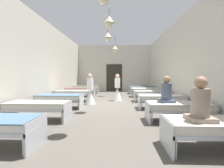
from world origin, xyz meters
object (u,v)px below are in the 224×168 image
(bed_left_row_3, at_px, (72,93))
(patient_seated_primary, at_px, (200,104))
(bed_right_row_5, at_px, (142,88))
(nurse_mid_aisle, at_px, (90,93))
(bed_right_row_2, at_px, (162,98))
(bed_left_row_4, at_px, (80,90))
(bed_right_row_1, at_px, (179,107))
(bed_left_row_1, at_px, (38,106))
(bed_right_row_4, at_px, (146,90))
(patient_seated_secondary, at_px, (166,93))
(bed_left_row_2, at_px, (60,98))
(bed_left_row_5, at_px, (86,88))
(bed_right_row_3, at_px, (152,93))
(bed_right_row_0, at_px, (217,127))
(nurse_near_aisle, at_px, (117,91))

(bed_left_row_3, relative_size, patient_seated_primary, 2.38)
(bed_right_row_5, xyz_separation_m, nurse_mid_aisle, (-3.19, -4.67, 0.09))
(bed_right_row_2, relative_size, bed_left_row_4, 1.00)
(bed_right_row_1, bearing_deg, bed_left_row_3, 138.66)
(bed_right_row_5, bearing_deg, bed_left_row_1, -119.61)
(bed_right_row_2, relative_size, bed_right_row_4, 1.00)
(bed_left_row_1, distance_m, patient_seated_secondary, 3.99)
(bed_left_row_4, relative_size, patient_seated_primary, 2.38)
(bed_right_row_5, bearing_deg, patient_seated_secondary, -92.67)
(bed_right_row_1, relative_size, bed_right_row_4, 1.00)
(bed_right_row_1, xyz_separation_m, bed_left_row_3, (-4.32, 3.80, 0.00))
(bed_left_row_2, distance_m, bed_left_row_4, 3.80)
(bed_right_row_1, xyz_separation_m, patient_seated_secondary, (-0.35, 0.08, 0.43))
(bed_left_row_3, bearing_deg, patient_seated_primary, -55.43)
(bed_left_row_5, bearing_deg, bed_right_row_3, -41.34)
(patient_seated_primary, bearing_deg, bed_left_row_3, 124.57)
(bed_left_row_4, distance_m, patient_seated_primary, 8.64)
(bed_right_row_3, distance_m, bed_right_row_4, 1.90)
(bed_right_row_0, height_order, bed_right_row_4, same)
(bed_right_row_1, bearing_deg, nurse_mid_aisle, 137.42)
(bed_right_row_5, bearing_deg, bed_left_row_3, -138.66)
(bed_right_row_0, bearing_deg, bed_left_row_4, 119.61)
(bed_right_row_4, bearing_deg, bed_left_row_5, 156.26)
(bed_right_row_0, bearing_deg, patient_seated_primary, -170.30)
(bed_right_row_0, height_order, bed_right_row_1, same)
(bed_right_row_0, height_order, nurse_mid_aisle, nurse_mid_aisle)
(bed_right_row_3, bearing_deg, bed_left_row_1, -138.66)
(bed_left_row_2, relative_size, bed_left_row_3, 1.00)
(bed_right_row_2, relative_size, patient_seated_secondary, 2.38)
(bed_right_row_4, bearing_deg, bed_right_row_3, -90.00)
(bed_left_row_1, distance_m, bed_right_row_4, 7.15)
(bed_right_row_1, relative_size, bed_right_row_5, 1.00)
(bed_right_row_4, xyz_separation_m, patient_seated_primary, (-0.35, -7.66, 0.43))
(bed_left_row_2, bearing_deg, nurse_mid_aisle, 42.51)
(bed_right_row_1, distance_m, bed_right_row_3, 3.80)
(bed_right_row_2, distance_m, bed_left_row_4, 5.75)
(bed_left_row_4, height_order, nurse_near_aisle, nurse_near_aisle)
(bed_left_row_4, bearing_deg, nurse_near_aisle, -32.25)
(bed_right_row_2, relative_size, bed_left_row_5, 1.00)
(bed_right_row_4, relative_size, bed_right_row_5, 1.00)
(bed_left_row_1, distance_m, bed_right_row_1, 4.32)
(bed_right_row_3, xyz_separation_m, bed_right_row_5, (0.00, 3.80, 0.00))
(bed_right_row_0, bearing_deg, nurse_near_aisle, 107.10)
(bed_left_row_5, relative_size, nurse_near_aisle, 1.28)
(nurse_mid_aisle, bearing_deg, bed_right_row_4, -128.07)
(bed_left_row_3, bearing_deg, bed_right_row_1, -41.34)
(bed_right_row_2, xyz_separation_m, patient_seated_secondary, (-0.35, -1.82, 0.43))
(bed_left_row_1, height_order, bed_left_row_3, same)
(patient_seated_secondary, bearing_deg, bed_left_row_1, -178.80)
(bed_right_row_2, height_order, bed_right_row_4, same)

